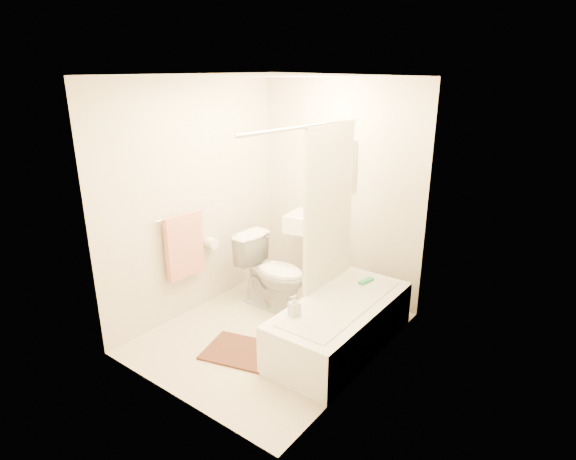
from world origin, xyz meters
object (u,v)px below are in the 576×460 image
Objects in this scene: sink at (313,251)px; toilet at (273,273)px; bath_mat at (241,351)px; soap_bottle at (294,306)px; bathtub at (341,325)px.

toilet is at bearing -118.31° from sink.
bath_mat is at bearing -92.92° from sink.
bath_mat is 3.39× the size of soap_bottle.
sink is at bearing 137.60° from bathtub.
soap_bottle is at bearing -72.11° from sink.
soap_bottle is at bearing 22.59° from bath_mat.
sink is 1.63× the size of bath_mat.
sink is at bearing -18.15° from toilet.
bathtub is at bearing 64.97° from soap_bottle.
toilet is 1.05m from bathtub.
soap_bottle reaches higher than bathtub.
soap_bottle is (0.62, -1.20, 0.02)m from sink.
toilet reaches higher than bathtub.
soap_bottle reaches higher than bath_mat.
sink reaches higher than bathtub.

